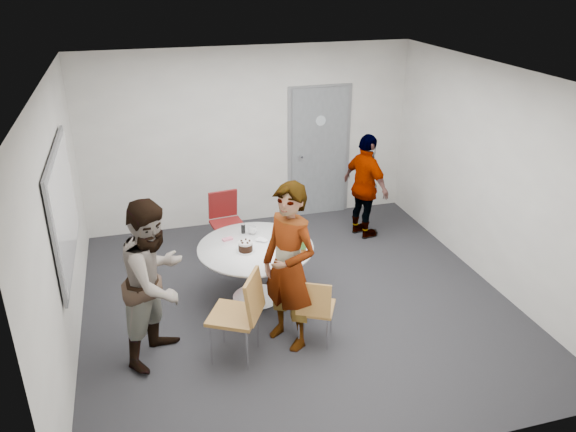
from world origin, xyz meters
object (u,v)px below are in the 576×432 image
object	(u,v)px
chair_near_right	(315,306)
person_main	(289,267)
door	(319,153)
table	(259,253)
chair_near_left	(243,308)
person_left	(156,281)
whiteboard	(64,208)
person_right	(366,187)
chair_far	(226,217)

from	to	relation	value
chair_near_right	person_main	world-z (taller)	person_main
door	table	world-z (taller)	door
door	person_main	world-z (taller)	door
chair_near_left	chair_near_right	xyz separation A→B (m)	(0.77, 0.02, -0.13)
door	person_left	size ratio (longest dim) A/B	1.22
whiteboard	person_right	distance (m)	4.20
chair_near_left	person_main	size ratio (longest dim) A/B	0.54
door	chair_far	distance (m)	2.00
door	chair_near_left	world-z (taller)	door
whiteboard	person_right	size ratio (longest dim) A/B	1.21
person_main	chair_near_right	bearing A→B (deg)	32.11
chair_near_right	person_main	bearing A→B (deg)	-179.43
whiteboard	table	size ratio (longest dim) A/B	1.39
person_left	person_right	size ratio (longest dim) A/B	1.11
table	chair_near_left	bearing A→B (deg)	-111.15
door	person_main	size ratio (longest dim) A/B	1.16
chair_far	person_left	distance (m)	2.34
chair_near_left	person_main	distance (m)	0.62
person_main	person_left	bearing A→B (deg)	-127.94
whiteboard	chair_near_left	bearing A→B (deg)	-32.98
chair_far	person_main	distance (m)	2.27
person_right	chair_far	bearing A→B (deg)	71.77
person_main	chair_near_left	bearing A→B (deg)	-105.36
person_main	chair_far	bearing A→B (deg)	156.03
chair_near_left	person_main	bearing A→B (deg)	-45.42
table	person_main	xyz separation A→B (m)	(0.11, -0.91, 0.29)
person_main	person_right	size ratio (longest dim) A/B	1.16
person_left	whiteboard	bearing A→B (deg)	84.56
person_left	chair_far	bearing A→B (deg)	10.01
chair_near_left	person_right	size ratio (longest dim) A/B	0.63
table	chair_far	distance (m)	1.33
door	chair_near_right	distance (m)	3.56
door	chair_near_right	world-z (taller)	door
chair_near_right	person_right	distance (m)	2.80
whiteboard	chair_near_left	xyz separation A→B (m)	(1.63, -1.06, -0.84)
table	person_main	bearing A→B (deg)	-82.92
chair_near_left	person_right	distance (m)	3.30
chair_near_left	chair_far	size ratio (longest dim) A/B	1.10
door	chair_near_left	size ratio (longest dim) A/B	2.15
table	person_left	bearing A→B (deg)	-148.47
chair_near_right	person_main	xyz separation A→B (m)	(-0.25, 0.12, 0.43)
chair_near_left	door	bearing A→B (deg)	-1.09
chair_far	person_main	world-z (taller)	person_main
chair_far	whiteboard	bearing A→B (deg)	28.37
table	chair_far	size ratio (longest dim) A/B	1.53
table	chair_far	world-z (taller)	table
whiteboard	chair_near_left	size ratio (longest dim) A/B	1.93
door	chair_far	bearing A→B (deg)	-150.08
table	chair_near_right	world-z (taller)	table
whiteboard	chair_near_left	distance (m)	2.12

